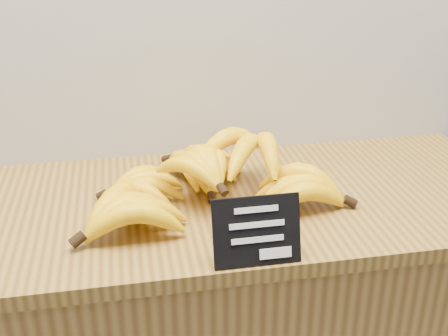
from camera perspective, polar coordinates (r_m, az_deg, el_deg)
counter_top at (r=1.19m, az=-0.45°, el=-3.60°), size 1.31×0.54×0.03m
chalkboard_sign at (r=0.95m, az=3.35°, el=-6.44°), size 0.15×0.04×0.12m
banana_pile at (r=1.16m, az=-1.72°, el=-0.93°), size 0.56×0.42×0.13m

